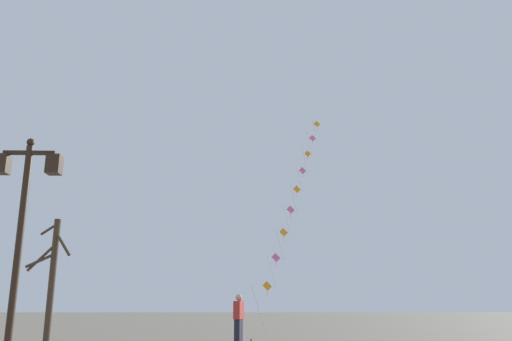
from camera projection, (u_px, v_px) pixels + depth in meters
ground_plane at (218, 338)px, 21.53m from camera, size 160.00×160.00×0.00m
twin_lantern_lamp_post at (23, 207)px, 10.43m from camera, size 1.34×0.28×4.71m
kite_train at (293, 200)px, 24.73m from camera, size 4.25×9.26×11.83m
kite_flyer at (239, 319)px, 17.54m from camera, size 0.39×0.62×1.71m
bare_tree at (52, 274)px, 18.63m from camera, size 1.63×1.46×4.42m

